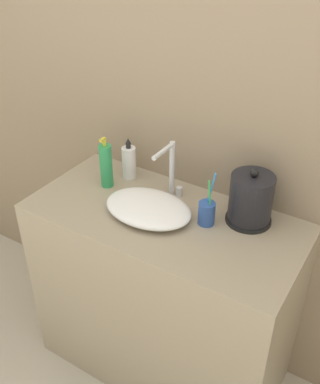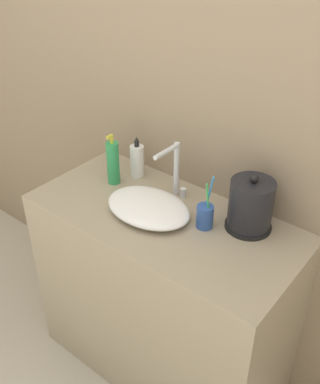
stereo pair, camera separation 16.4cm
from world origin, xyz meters
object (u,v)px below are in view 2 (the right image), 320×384
at_px(electric_kettle, 250,207).
at_px(shampoo_bottle, 137,160).
at_px(toothbrush_cup, 205,216).
at_px(faucet, 175,168).
at_px(lotion_bottle, 113,163).

bearing_deg(electric_kettle, shampoo_bottle, 177.31).
bearing_deg(toothbrush_cup, electric_kettle, 37.51).
distance_m(electric_kettle, toothbrush_cup, 0.16).
height_order(faucet, electric_kettle, faucet).
bearing_deg(toothbrush_cup, lotion_bottle, 178.01).
relative_size(faucet, toothbrush_cup, 1.06).
bearing_deg(electric_kettle, faucet, -179.07).
bearing_deg(electric_kettle, lotion_bottle, -172.31).
xyz_separation_m(electric_kettle, lotion_bottle, (-0.59, -0.08, 0.00)).
height_order(electric_kettle, lotion_bottle, electric_kettle).
height_order(electric_kettle, toothbrush_cup, electric_kettle).
height_order(faucet, lotion_bottle, faucet).
relative_size(electric_kettle, toothbrush_cup, 1.02).
bearing_deg(shampoo_bottle, electric_kettle, -2.69).
xyz_separation_m(lotion_bottle, shampoo_bottle, (0.04, 0.11, -0.02)).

